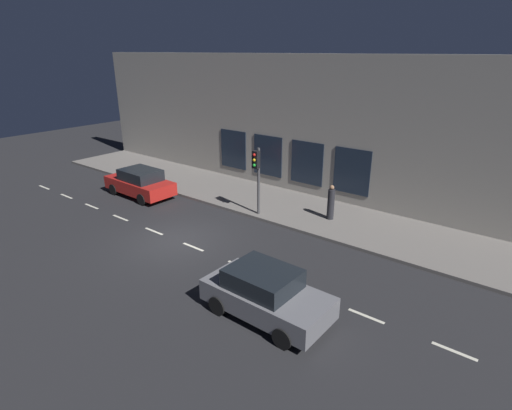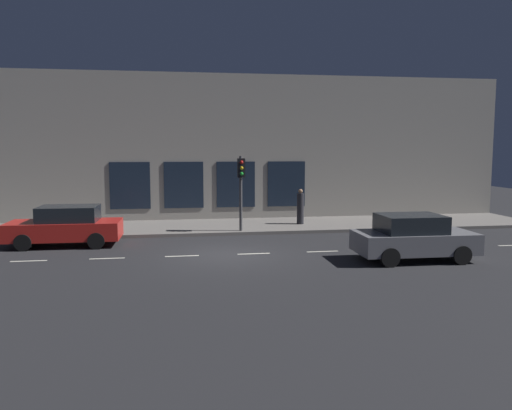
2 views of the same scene
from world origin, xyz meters
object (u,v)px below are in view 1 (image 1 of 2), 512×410
traffic_light (257,169)px  parked_car_1 (140,183)px  parked_car_0 (266,293)px  pedestrian_0 (331,203)px

traffic_light → parked_car_1: traffic_light is taller
traffic_light → parked_car_0: traffic_light is taller
traffic_light → pedestrian_0: (1.74, -3.14, -1.53)m
pedestrian_0 → parked_car_0: bearing=-89.4°
parked_car_0 → parked_car_1: size_ratio=0.94×
traffic_light → parked_car_0: 8.24m
parked_car_0 → pedestrian_0: bearing=-165.0°
parked_car_1 → pedestrian_0: 10.84m
traffic_light → parked_car_1: 7.54m
parked_car_1 → pedestrian_0: pedestrian_0 is taller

